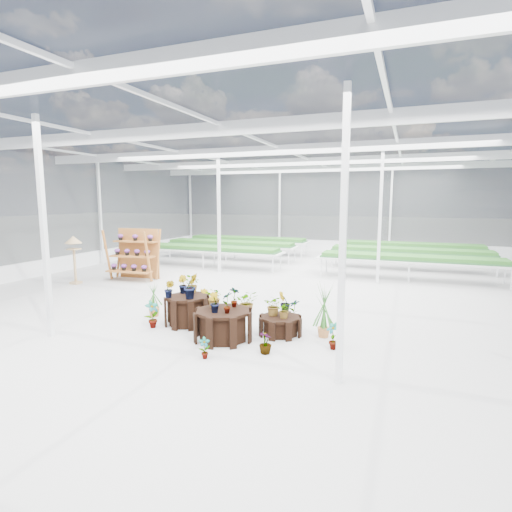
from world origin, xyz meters
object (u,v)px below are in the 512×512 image
(plinth_tall, at_px, (187,310))
(shelf_rack, at_px, (133,255))
(bird_table, at_px, (74,260))
(plinth_low, at_px, (280,326))
(plinth_mid, at_px, (223,325))

(plinth_tall, height_order, shelf_rack, shelf_rack)
(plinth_tall, bearing_deg, bird_table, 156.63)
(plinth_tall, xyz_separation_m, bird_table, (-5.85, 2.53, 0.49))
(plinth_tall, distance_m, bird_table, 6.39)
(plinth_low, relative_size, shelf_rack, 0.49)
(plinth_tall, distance_m, plinth_low, 2.21)
(plinth_mid, bearing_deg, plinth_low, 34.99)
(plinth_mid, distance_m, plinth_low, 1.23)
(plinth_tall, relative_size, plinth_low, 1.11)
(plinth_mid, distance_m, shelf_rack, 7.20)
(plinth_tall, relative_size, bird_table, 0.60)
(plinth_mid, distance_m, bird_table, 7.73)
(plinth_mid, height_order, shelf_rack, shelf_rack)
(plinth_mid, xyz_separation_m, plinth_low, (1.00, 0.70, -0.11))
(shelf_rack, bearing_deg, plinth_mid, -42.93)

